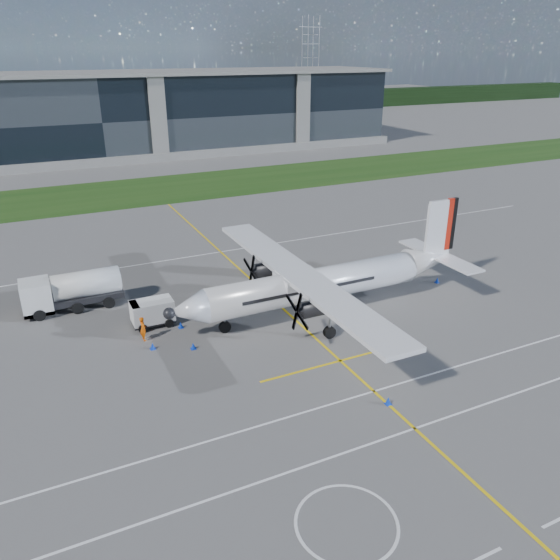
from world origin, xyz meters
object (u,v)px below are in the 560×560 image
turboprop_aircraft (326,265)px  safety_cone_nose_stbd (181,325)px  pylon_east (310,62)px  safety_cone_nose_port (193,346)px  safety_cone_fwd (153,346)px  safety_cone_tail (437,280)px  safety_cone_portwing (388,401)px  fuel_tanker_truck (65,292)px  ground_crew_person (143,327)px  baggage_tug (152,313)px

turboprop_aircraft → safety_cone_nose_stbd: bearing=169.3°
pylon_east → safety_cone_nose_stbd: bearing=-121.7°
safety_cone_nose_port → safety_cone_fwd: bearing=154.9°
safety_cone_fwd → pylon_east: bearing=58.0°
pylon_east → safety_cone_tail: pylon_east is taller
turboprop_aircraft → safety_cone_tail: bearing=2.6°
pylon_east → safety_cone_portwing: (-82.00, -161.47, -14.75)m
safety_cone_portwing → safety_cone_tail: 20.03m
pylon_east → safety_cone_nose_stbd: (-90.50, -146.61, -14.75)m
turboprop_aircraft → fuel_tanker_truck: bearing=153.8°
safety_cone_nose_stbd → safety_cone_tail: (23.53, -1.61, 0.00)m
turboprop_aircraft → safety_cone_fwd: bearing=-179.6°
safety_cone_tail → fuel_tanker_truck: bearing=164.3°
safety_cone_tail → ground_crew_person: bearing=178.0°
safety_cone_nose_stbd → safety_cone_portwing: 17.12m
pylon_east → fuel_tanker_truck: (-97.97, -139.48, -13.47)m
pylon_east → turboprop_aircraft: size_ratio=1.13×
fuel_tanker_truck → safety_cone_fwd: size_ratio=16.33×
pylon_east → baggage_tug: 172.61m
pylon_east → fuel_tanker_truck: pylon_east is taller
baggage_tug → safety_cone_portwing: 19.24m
fuel_tanker_truck → ground_crew_person: bearing=-60.0°
fuel_tanker_truck → safety_cone_nose_stbd: fuel_tanker_truck is taller
safety_cone_nose_stbd → fuel_tanker_truck: bearing=136.3°
turboprop_aircraft → ground_crew_person: size_ratio=12.47×
turboprop_aircraft → baggage_tug: bearing=164.8°
baggage_tug → ground_crew_person: ground_crew_person is taller
baggage_tug → safety_cone_tail: baggage_tug is taller
fuel_tanker_truck → baggage_tug: 8.10m
fuel_tanker_truck → baggage_tug: (5.71, -5.73, -0.52)m
safety_cone_nose_port → safety_cone_tail: size_ratio=1.00×
baggage_tug → safety_cone_fwd: size_ratio=6.73×
safety_cone_nose_port → ground_crew_person: bearing=135.6°
turboprop_aircraft → ground_crew_person: (-14.32, 1.48, -2.93)m
pylon_east → safety_cone_nose_stbd: pylon_east is taller
baggage_tug → fuel_tanker_truck: bearing=134.9°
safety_cone_nose_port → pylon_east: bearing=58.9°
safety_cone_nose_port → safety_cone_portwing: (8.60, -11.38, 0.00)m
safety_cone_nose_stbd → safety_cone_tail: 23.59m
pylon_east → baggage_tug: (-92.26, -145.21, -13.99)m
turboprop_aircraft → safety_cone_fwd: size_ratio=53.33×
ground_crew_person → safety_cone_fwd: 1.80m
turboprop_aircraft → pylon_east: bearing=62.0°
ground_crew_person → safety_cone_tail: (26.49, -0.93, -0.82)m
safety_cone_fwd → safety_cone_portwing: same height
fuel_tanker_truck → safety_cone_fwd: 10.61m
baggage_tug → safety_cone_nose_port: size_ratio=6.73×
fuel_tanker_truck → safety_cone_fwd: fuel_tanker_truck is taller
turboprop_aircraft → safety_cone_nose_port: size_ratio=53.33×
ground_crew_person → safety_cone_nose_port: size_ratio=4.28×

